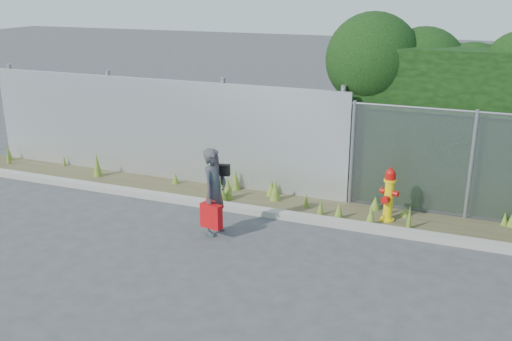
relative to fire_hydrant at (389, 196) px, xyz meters
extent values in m
plane|color=#3D3D3F|center=(-1.89, -2.35, -0.50)|extent=(80.00, 80.00, 0.00)
cube|color=gray|center=(-1.89, -0.55, -0.44)|extent=(16.00, 0.22, 0.12)
cube|color=#473F28|center=(-1.89, 0.05, -0.49)|extent=(16.00, 1.20, 0.01)
cone|color=#517222|center=(-3.22, 0.49, -0.27)|extent=(0.19, 0.19, 0.46)
cone|color=#517222|center=(-6.43, 0.15, -0.22)|extent=(0.20, 0.20, 0.55)
cone|color=#517222|center=(-7.65, 0.52, -0.35)|extent=(0.09, 0.09, 0.29)
cone|color=#517222|center=(-1.20, -0.21, -0.34)|extent=(0.14, 0.14, 0.32)
cone|color=#517222|center=(-0.24, -0.34, -0.31)|extent=(0.19, 0.19, 0.38)
cone|color=#517222|center=(-0.84, -0.25, -0.33)|extent=(0.18, 0.18, 0.35)
cone|color=#517222|center=(0.41, -0.24, -0.27)|extent=(0.10, 0.10, 0.46)
cone|color=#517222|center=(-3.15, -0.05, -0.26)|extent=(0.21, 0.21, 0.47)
cone|color=#517222|center=(-9.17, 0.38, -0.32)|extent=(0.14, 0.14, 0.35)
cone|color=#517222|center=(-3.64, 0.56, -0.38)|extent=(0.18, 0.18, 0.24)
cone|color=#517222|center=(-4.57, 0.35, -0.37)|extent=(0.15, 0.15, 0.26)
cone|color=#517222|center=(-0.08, 0.25, -0.30)|extent=(0.10, 0.10, 0.40)
cone|color=#517222|center=(-0.30, 0.45, -0.36)|extent=(0.21, 0.21, 0.27)
cone|color=#517222|center=(-8.97, 0.14, -0.24)|extent=(0.09, 0.09, 0.51)
cone|color=#517222|center=(-2.24, 0.21, -0.28)|extent=(0.22, 0.22, 0.45)
cone|color=#517222|center=(0.28, 0.29, -0.40)|extent=(0.17, 0.17, 0.21)
cone|color=#517222|center=(-1.56, 0.10, -0.34)|extent=(0.10, 0.10, 0.32)
cone|color=#517222|center=(-3.44, -0.12, -0.29)|extent=(0.09, 0.09, 0.42)
cone|color=#517222|center=(1.98, 0.55, -0.37)|extent=(0.12, 0.12, 0.26)
cone|color=#517222|center=(-3.64, 0.40, -0.31)|extent=(0.08, 0.08, 0.38)
cone|color=#517222|center=(-3.53, 0.07, -0.25)|extent=(0.10, 0.10, 0.50)
cone|color=#517222|center=(-3.18, -0.25, -0.30)|extent=(0.20, 0.20, 0.40)
cone|color=#517222|center=(-2.40, 0.44, -0.33)|extent=(0.22, 0.22, 0.34)
cube|color=silver|center=(-5.14, 0.65, 0.60)|extent=(8.50, 0.08, 2.20)
cylinder|color=gray|center=(-9.19, 0.77, 0.65)|extent=(0.10, 0.10, 2.30)
cylinder|color=gray|center=(-6.39, 0.77, 0.65)|extent=(0.10, 0.10, 2.30)
cylinder|color=gray|center=(-3.59, 0.77, 0.65)|extent=(0.10, 0.10, 2.30)
cylinder|color=gray|center=(-1.09, 0.77, 0.65)|extent=(0.10, 0.10, 2.30)
cylinder|color=gray|center=(-0.84, 0.65, 0.53)|extent=(0.07, 0.07, 2.05)
cylinder|color=gray|center=(1.31, 0.65, 0.53)|extent=(0.07, 0.07, 2.05)
sphere|color=black|center=(-0.72, 1.53, 2.21)|extent=(1.84, 1.84, 1.84)
sphere|color=black|center=(0.21, 1.95, 2.00)|extent=(1.68, 1.68, 1.68)
sphere|color=black|center=(1.13, 1.95, 1.95)|extent=(1.25, 1.25, 1.25)
cylinder|color=yellow|center=(0.00, 0.01, -0.47)|extent=(0.25, 0.25, 0.05)
cylinder|color=yellow|center=(0.00, 0.01, -0.11)|extent=(0.16, 0.16, 0.77)
cylinder|color=yellow|center=(0.00, 0.01, 0.29)|extent=(0.22, 0.22, 0.05)
cylinder|color=#B20F0A|center=(0.00, 0.01, 0.35)|extent=(0.19, 0.19, 0.09)
sphere|color=#B20F0A|center=(0.00, 0.01, 0.42)|extent=(0.17, 0.17, 0.17)
cylinder|color=#B20F0A|center=(0.00, 0.01, 0.51)|extent=(0.05, 0.05, 0.05)
cylinder|color=#B20F0A|center=(-0.13, 0.01, 0.06)|extent=(0.09, 0.10, 0.10)
cylinder|color=#B20F0A|center=(0.13, 0.01, 0.06)|extent=(0.09, 0.10, 0.10)
cylinder|color=#B20F0A|center=(0.00, -0.12, -0.05)|extent=(0.14, 0.11, 0.14)
imported|color=#0E5B5E|center=(-2.69, -1.59, 0.26)|extent=(0.42, 0.59, 1.52)
cube|color=red|center=(-2.66, -1.80, -0.10)|extent=(0.38, 0.14, 0.42)
cylinder|color=red|center=(-2.66, -1.80, 0.18)|extent=(0.18, 0.02, 0.02)
cube|color=black|center=(-2.60, -1.45, 0.62)|extent=(0.25, 0.11, 0.19)
camera|label=1|loc=(1.29, -9.77, 3.62)|focal=40.00mm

